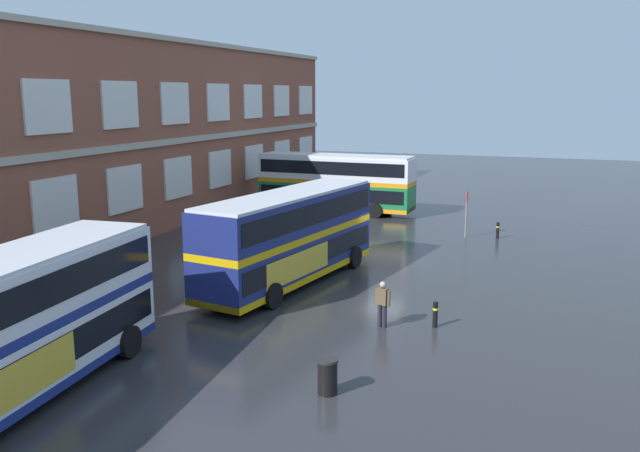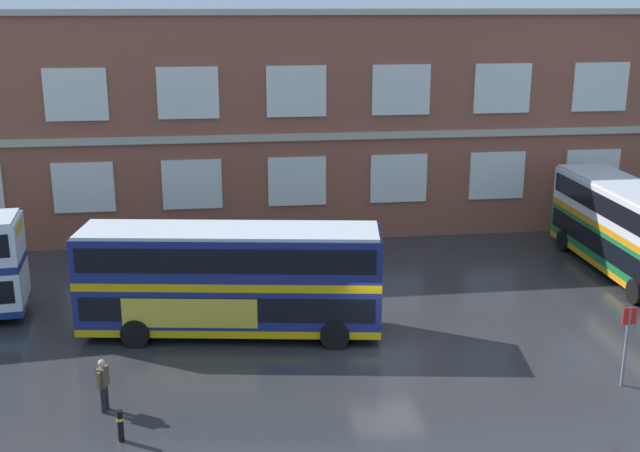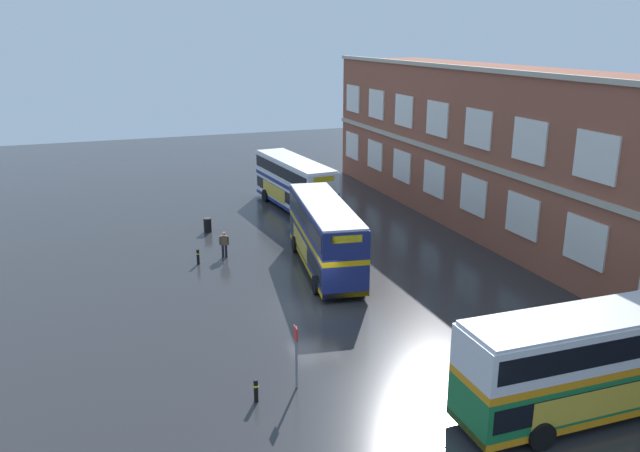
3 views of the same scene
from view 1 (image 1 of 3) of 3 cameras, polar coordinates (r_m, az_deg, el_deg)
The scene contains 10 objects.
ground_plane at distance 34.13m, azimuth 1.86°, elevation -2.70°, with size 120.00×120.00×0.00m, color #2B2B2D.
brick_terminal_building at distance 39.97m, azimuth -21.32°, elevation 6.83°, with size 57.93×8.19×11.62m.
double_decker_near at distance 19.57m, azimuth -25.62°, elevation -8.10°, with size 11.19×3.60×4.07m.
double_decker_middle at distance 29.00m, azimuth -2.64°, elevation -0.88°, with size 11.26×4.21×4.07m.
double_decker_far at distance 46.83m, azimuth 1.38°, elevation 3.83°, with size 2.99×11.04×4.07m.
waiting_passenger at distance 23.98m, azimuth 5.41°, elevation -6.57°, with size 0.34×0.64×1.70m.
bus_stand_flag at distance 39.34m, azimuth 12.52°, elevation 1.35°, with size 0.44×0.10×2.70m.
station_litter_bin at distance 18.98m, azimuth 0.65°, elevation -12.82°, with size 0.60×0.60×1.03m.
safety_bollard_west at distance 24.36m, azimuth 9.92°, elevation -7.49°, with size 0.19×0.19×0.95m.
safety_bollard_east at distance 39.75m, azimuth 15.08°, elevation -0.35°, with size 0.19×0.19×0.95m.
Camera 1 is at (-31.33, -8.71, 8.30)m, focal length 37.08 mm.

